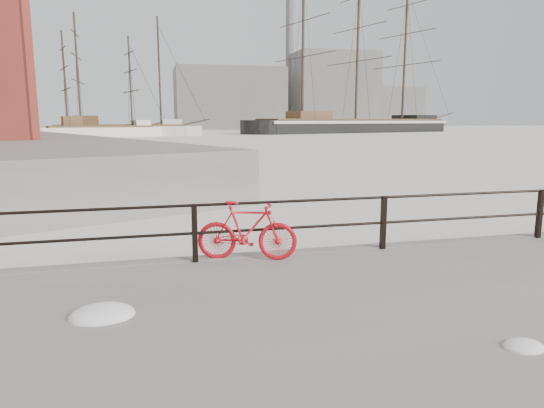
{
  "coord_description": "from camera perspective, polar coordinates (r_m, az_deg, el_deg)",
  "views": [
    {
      "loc": [
        -4.2,
        -8.22,
        2.74
      ],
      "look_at": [
        -1.73,
        1.5,
        1.0
      ],
      "focal_mm": 32.0,
      "sensor_mm": 36.0,
      "label": 1
    }
  ],
  "objects": [
    {
      "name": "industrial_mid",
      "position": [
        164.52,
        7.05,
        13.0
      ],
      "size": [
        26.0,
        20.0,
        24.0
      ],
      "primitive_type": "cube",
      "color": "gray",
      "rests_on": "ground"
    },
    {
      "name": "guardrail",
      "position": [
        9.29,
        12.96,
        -2.15
      ],
      "size": [
        28.0,
        0.1,
        1.0
      ],
      "primitive_type": null,
      "color": "black",
      "rests_on": "promenade"
    },
    {
      "name": "schooner_mid",
      "position": [
        90.18,
        -17.18,
        7.67
      ],
      "size": [
        30.12,
        13.44,
        21.34
      ],
      "primitive_type": null,
      "rotation": [
        0.0,
        0.0,
        -0.03
      ],
      "color": "beige",
      "rests_on": "ground"
    },
    {
      "name": "ground",
      "position": [
        9.62,
        12.36,
        -6.93
      ],
      "size": [
        400.0,
        400.0,
        0.0
      ],
      "primitive_type": "plane",
      "color": "white",
      "rests_on": "ground"
    },
    {
      "name": "smokestack",
      "position": [
        165.94,
        2.1,
        16.51
      ],
      "size": [
        2.8,
        2.8,
        44.0
      ],
      "primitive_type": "cylinder",
      "color": "gray",
      "rests_on": "ground"
    },
    {
      "name": "schooner_left",
      "position": [
        85.27,
        -19.38,
        7.46
      ],
      "size": [
        24.32,
        15.98,
        17.19
      ],
      "primitive_type": null,
      "rotation": [
        0.0,
        0.0,
        0.28
      ],
      "color": "silver",
      "rests_on": "ground"
    },
    {
      "name": "promenade",
      "position": [
        6.48,
        28.92,
        -14.77
      ],
      "size": [
        36.0,
        8.0,
        0.35
      ],
      "primitive_type": "cube",
      "color": "gray",
      "rests_on": "ground"
    },
    {
      "name": "industrial_east",
      "position": [
        178.34,
        13.45,
        10.95
      ],
      "size": [
        20.0,
        16.0,
        14.0
      ],
      "primitive_type": "cube",
      "color": "gray",
      "rests_on": "ground"
    },
    {
      "name": "barque_black",
      "position": [
        110.86,
        9.76,
        8.29
      ],
      "size": [
        67.08,
        38.97,
        35.81
      ],
      "primitive_type": null,
      "rotation": [
        0.0,
        0.0,
        0.3
      ],
      "color": "black",
      "rests_on": "ground"
    },
    {
      "name": "bicycle",
      "position": [
        8.34,
        -2.95,
        -3.16
      ],
      "size": [
        1.71,
        0.74,
        1.03
      ],
      "primitive_type": "imported",
      "rotation": [
        0.0,
        0.0,
        -0.3
      ],
      "color": "red",
      "rests_on": "promenade"
    },
    {
      "name": "industrial_west",
      "position": [
        150.31,
        -5.08,
        12.2
      ],
      "size": [
        32.0,
        18.0,
        18.0
      ],
      "primitive_type": "cube",
      "color": "gray",
      "rests_on": "ground"
    }
  ]
}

